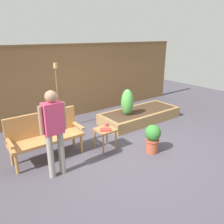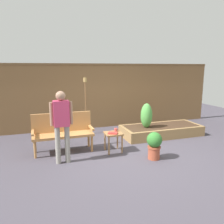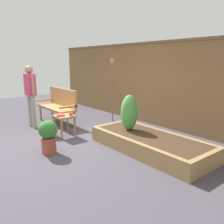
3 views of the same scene
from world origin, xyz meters
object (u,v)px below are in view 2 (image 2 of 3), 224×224
(cup_on_table, at_px, (116,130))
(person_by_bench, at_px, (62,121))
(side_table, at_px, (113,136))
(potted_boxwood, at_px, (154,144))
(garden_bench, at_px, (63,129))
(book_on_table, at_px, (113,133))
(shrub_near_bench, at_px, (146,116))
(tiki_torch, at_px, (85,96))

(cup_on_table, height_order, person_by_bench, person_by_bench)
(side_table, xyz_separation_m, potted_boxwood, (0.73, -0.71, -0.05))
(potted_boxwood, bearing_deg, person_by_bench, 167.61)
(garden_bench, distance_m, potted_boxwood, 2.22)
(book_on_table, relative_size, shrub_near_bench, 0.30)
(potted_boxwood, distance_m, shrub_near_bench, 1.62)
(garden_bench, distance_m, book_on_table, 1.23)
(side_table, height_order, person_by_bench, person_by_bench)
(side_table, height_order, cup_on_table, cup_on_table)
(person_by_bench, bearing_deg, side_table, 12.52)
(garden_bench, relative_size, book_on_table, 6.63)
(cup_on_table, relative_size, shrub_near_bench, 0.15)
(tiki_torch, bearing_deg, shrub_near_bench, -28.33)
(tiki_torch, bearing_deg, garden_bench, -124.69)
(person_by_bench, bearing_deg, garden_bench, 83.46)
(side_table, relative_size, book_on_table, 2.21)
(book_on_table, bearing_deg, person_by_bench, -141.52)
(garden_bench, height_order, cup_on_table, garden_bench)
(side_table, xyz_separation_m, person_by_bench, (-1.24, -0.28, 0.54))
(potted_boxwood, height_order, person_by_bench, person_by_bench)
(cup_on_table, height_order, book_on_table, cup_on_table)
(potted_boxwood, xyz_separation_m, shrub_near_bench, (0.56, 1.49, 0.31))
(garden_bench, xyz_separation_m, potted_boxwood, (1.88, -1.16, -0.20))
(side_table, height_order, tiki_torch, tiki_torch)
(book_on_table, distance_m, potted_boxwood, 1.01)
(side_table, height_order, shrub_near_bench, shrub_near_bench)
(side_table, xyz_separation_m, shrub_near_bench, (1.28, 0.79, 0.26))
(tiki_torch, bearing_deg, cup_on_table, -74.52)
(side_table, distance_m, book_on_table, 0.12)
(potted_boxwood, bearing_deg, garden_bench, 148.33)
(side_table, distance_m, potted_boxwood, 1.01)
(cup_on_table, xyz_separation_m, potted_boxwood, (0.62, -0.82, -0.17))
(shrub_near_bench, height_order, tiki_torch, tiki_torch)
(garden_bench, xyz_separation_m, shrub_near_bench, (2.44, 0.33, 0.11))
(shrub_near_bench, relative_size, tiki_torch, 0.41)
(cup_on_table, distance_m, potted_boxwood, 1.04)
(cup_on_table, relative_size, person_by_bench, 0.07)
(person_by_bench, bearing_deg, shrub_near_bench, 22.82)
(side_table, bearing_deg, book_on_table, -119.98)
(garden_bench, bearing_deg, side_table, -21.44)
(cup_on_table, xyz_separation_m, shrub_near_bench, (1.18, 0.68, 0.14))
(garden_bench, height_order, shrub_near_bench, shrub_near_bench)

